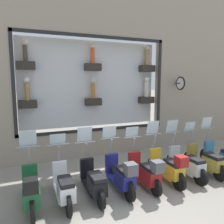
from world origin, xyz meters
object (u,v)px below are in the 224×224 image
scooter_yellow_3 (168,167)px  scooter_white_7 (64,186)px  scooter_red_4 (146,172)px  scooter_black_6 (94,181)px  scooter_silver_2 (187,164)px  scooter_green_8 (31,191)px  scooter_olive_1 (206,161)px  scooter_navy_5 (121,175)px

scooter_yellow_3 → scooter_white_7: bearing=89.0°
scooter_yellow_3 → scooter_red_4: 0.75m
scooter_red_4 → scooter_black_6: (0.07, 1.50, -0.04)m
scooter_silver_2 → scooter_green_8: bearing=90.7°
scooter_black_6 → scooter_silver_2: bearing=-89.9°
scooter_yellow_3 → scooter_green_8: (0.00, 3.75, 0.01)m
scooter_silver_2 → scooter_white_7: (-0.01, 3.75, -0.01)m
scooter_yellow_3 → scooter_green_8: scooter_green_8 is taller
scooter_olive_1 → scooter_red_4: scooter_red_4 is taller
scooter_red_4 → scooter_white_7: size_ratio=1.00×
scooter_black_6 → scooter_green_8: 1.50m
scooter_olive_1 → scooter_white_7: scooter_olive_1 is taller
scooter_navy_5 → scooter_green_8: bearing=90.0°
scooter_silver_2 → scooter_olive_1: bearing=-90.3°
scooter_olive_1 → scooter_navy_5: (-0.05, 3.00, 0.06)m
scooter_silver_2 → scooter_black_6: scooter_silver_2 is taller
scooter_white_7 → scooter_black_6: bearing=-89.9°
scooter_silver_2 → scooter_white_7: 3.75m
scooter_yellow_3 → scooter_black_6: 2.25m
scooter_white_7 → scooter_green_8: size_ratio=0.99×
scooter_silver_2 → scooter_green_8: (-0.06, 4.50, 0.05)m
scooter_red_4 → scooter_navy_5: bearing=88.9°
scooter_yellow_3 → scooter_green_8: 3.75m
scooter_silver_2 → scooter_red_4: scooter_silver_2 is taller
scooter_olive_1 → scooter_yellow_3: (-0.06, 1.50, 0.05)m
scooter_navy_5 → scooter_white_7: (0.05, 1.50, -0.06)m
scooter_silver_2 → scooter_red_4: 1.50m
scooter_silver_2 → scooter_black_6: (-0.00, 3.00, -0.01)m
scooter_navy_5 → scooter_green_8: size_ratio=1.00×
scooter_olive_1 → scooter_black_6: size_ratio=1.01×
scooter_black_6 → scooter_navy_5: bearing=-94.0°
scooter_silver_2 → scooter_navy_5: size_ratio=1.00×
scooter_navy_5 → scooter_green_8: scooter_green_8 is taller
scooter_silver_2 → scooter_black_6: size_ratio=1.01×
scooter_red_4 → scooter_white_7: 2.25m
scooter_yellow_3 → scooter_black_6: bearing=88.6°
scooter_yellow_3 → scooter_navy_5: scooter_yellow_3 is taller
scooter_red_4 → scooter_olive_1: bearing=-88.3°
scooter_silver_2 → scooter_yellow_3: bearing=94.5°
scooter_navy_5 → scooter_black_6: (0.05, 0.75, -0.06)m
scooter_black_6 → scooter_green_8: size_ratio=0.99×
scooter_yellow_3 → scooter_white_7: size_ratio=1.00×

